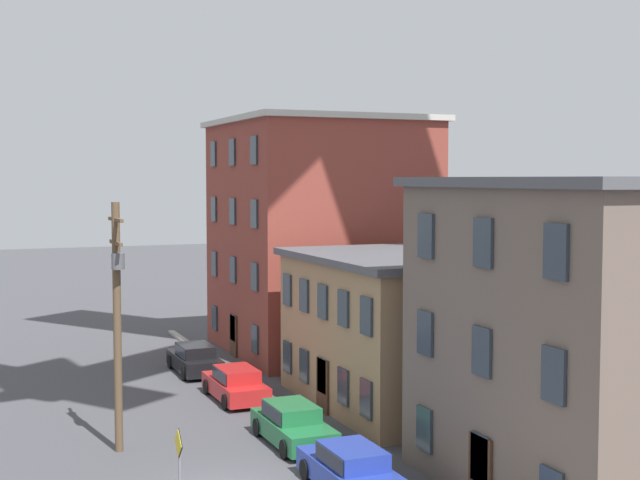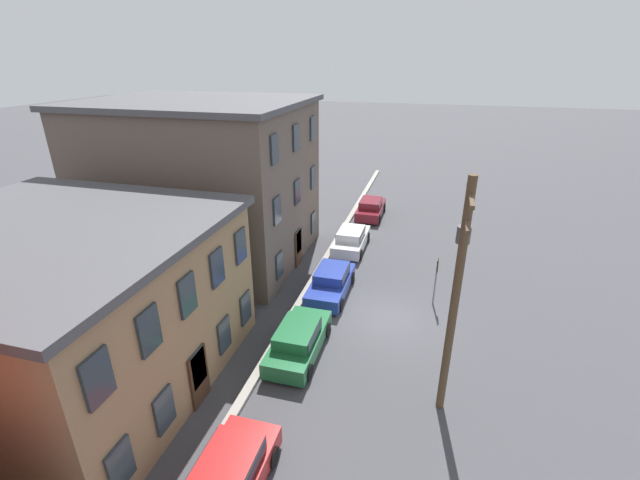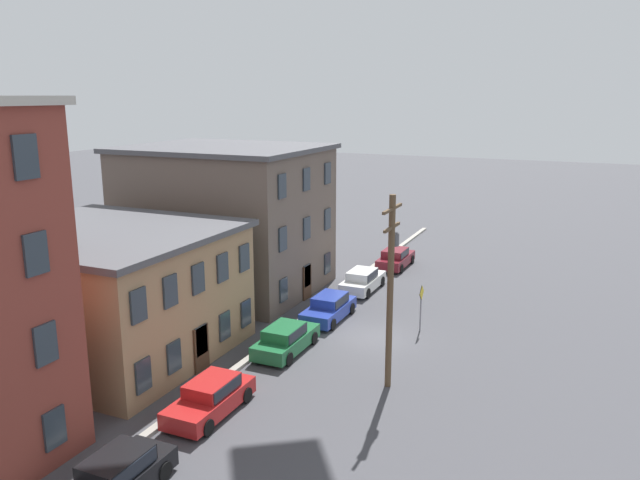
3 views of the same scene
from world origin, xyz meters
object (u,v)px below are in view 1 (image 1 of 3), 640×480
(car_green, at_px, (293,423))
(utility_pole, at_px, (117,312))
(car_red, at_px, (236,383))
(caution_sign, at_px, (179,460))
(car_blue, at_px, (351,468))
(car_black, at_px, (195,358))

(car_green, bearing_deg, utility_pole, -103.71)
(car_red, distance_m, caution_sign, 13.55)
(car_green, bearing_deg, car_blue, -1.33)
(car_black, distance_m, car_blue, 17.92)
(car_green, relative_size, utility_pole, 0.51)
(car_red, xyz_separation_m, utility_pole, (5.33, -5.86, 4.13))
(car_blue, height_order, utility_pole, utility_pole)
(car_green, distance_m, caution_sign, 7.89)
(car_red, height_order, car_green, same)
(caution_sign, bearing_deg, car_black, 164.27)
(car_green, height_order, caution_sign, caution_sign)
(car_red, height_order, utility_pole, utility_pole)
(car_black, xyz_separation_m, car_green, (12.65, 0.32, 0.00))
(car_blue, bearing_deg, car_red, 179.62)
(car_black, bearing_deg, utility_pole, -26.47)
(car_black, xyz_separation_m, caution_sign, (18.25, -5.14, 0.99))
(utility_pole, bearing_deg, caution_sign, 3.56)
(car_black, distance_m, caution_sign, 18.99)
(car_black, relative_size, caution_sign, 1.66)
(car_blue, bearing_deg, utility_pole, -139.31)
(car_blue, bearing_deg, caution_sign, -86.46)
(car_red, xyz_separation_m, car_green, (6.77, 0.04, 0.00))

